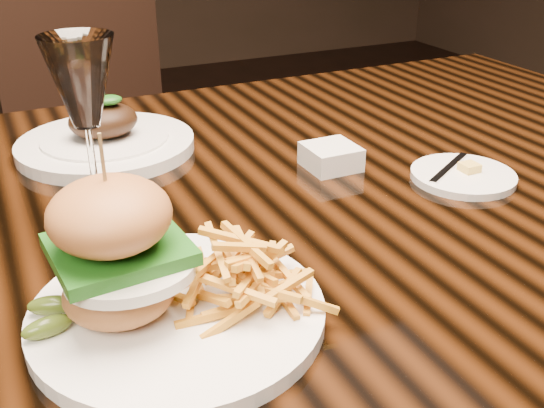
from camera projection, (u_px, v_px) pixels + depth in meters
name	position (u px, v px, depth m)	size (l,w,h in m)	color
dining_table	(227.00, 243.00, 0.84)	(1.60, 0.90, 0.75)	black
burger_plate	(169.00, 276.00, 0.54)	(0.26, 0.26, 0.18)	white
side_saucer	(463.00, 175.00, 0.83)	(0.14, 0.14, 0.02)	white
ramekin	(331.00, 157.00, 0.86)	(0.07, 0.07, 0.03)	white
wine_glass	(82.00, 88.00, 0.67)	(0.08, 0.08, 0.21)	white
far_dish	(106.00, 140.00, 0.92)	(0.25, 0.25, 0.08)	white
chair_far	(112.00, 130.00, 1.63)	(0.59, 0.59, 0.95)	black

